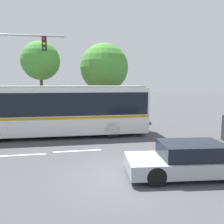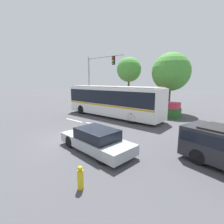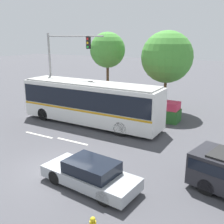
{
  "view_description": "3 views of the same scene",
  "coord_description": "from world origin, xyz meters",
  "px_view_note": "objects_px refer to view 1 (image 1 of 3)",
  "views": [
    {
      "loc": [
        -1.99,
        -7.89,
        3.41
      ],
      "look_at": [
        0.58,
        6.45,
        1.54
      ],
      "focal_mm": 36.46,
      "sensor_mm": 36.0,
      "label": 1
    },
    {
      "loc": [
        8.26,
        -6.37,
        3.72
      ],
      "look_at": [
        0.58,
        2.87,
        1.47
      ],
      "focal_mm": 26.21,
      "sensor_mm": 36.0,
      "label": 2
    },
    {
      "loc": [
        8.2,
        -9.09,
        6.44
      ],
      "look_at": [
        -0.03,
        5.49,
        1.67
      ],
      "focal_mm": 42.31,
      "sensor_mm": 36.0,
      "label": 3
    }
  ],
  "objects_px": {
    "city_bus": "(59,108)",
    "traffic_light_pole": "(1,66)",
    "street_tree_left": "(41,61)",
    "street_tree_centre": "(104,68)",
    "sedan_foreground": "(189,160)"
  },
  "relations": [
    {
      "from": "city_bus",
      "to": "street_tree_centre",
      "type": "relative_size",
      "value": 1.6
    },
    {
      "from": "city_bus",
      "to": "traffic_light_pole",
      "type": "height_order",
      "value": "traffic_light_pole"
    },
    {
      "from": "city_bus",
      "to": "traffic_light_pole",
      "type": "distance_m",
      "value": 4.78
    },
    {
      "from": "city_bus",
      "to": "street_tree_centre",
      "type": "xyz_separation_m",
      "value": [
        3.79,
        6.18,
        2.96
      ]
    },
    {
      "from": "sedan_foreground",
      "to": "street_tree_centre",
      "type": "bearing_deg",
      "value": -79.38
    },
    {
      "from": "traffic_light_pole",
      "to": "street_tree_left",
      "type": "distance_m",
      "value": 4.77
    },
    {
      "from": "city_bus",
      "to": "street_tree_centre",
      "type": "height_order",
      "value": "street_tree_centre"
    },
    {
      "from": "city_bus",
      "to": "sedan_foreground",
      "type": "relative_size",
      "value": 2.41
    },
    {
      "from": "city_bus",
      "to": "street_tree_left",
      "type": "distance_m",
      "value": 6.83
    },
    {
      "from": "street_tree_left",
      "to": "street_tree_centre",
      "type": "distance_m",
      "value": 5.58
    },
    {
      "from": "city_bus",
      "to": "traffic_light_pole",
      "type": "relative_size",
      "value": 1.66
    },
    {
      "from": "sedan_foreground",
      "to": "traffic_light_pole",
      "type": "bearing_deg",
      "value": -39.44
    },
    {
      "from": "street_tree_left",
      "to": "street_tree_centre",
      "type": "height_order",
      "value": "street_tree_centre"
    },
    {
      "from": "street_tree_left",
      "to": "street_tree_centre",
      "type": "xyz_separation_m",
      "value": [
        5.54,
        0.52,
        -0.46
      ]
    },
    {
      "from": "sedan_foreground",
      "to": "traffic_light_pole",
      "type": "relative_size",
      "value": 0.69
    }
  ]
}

